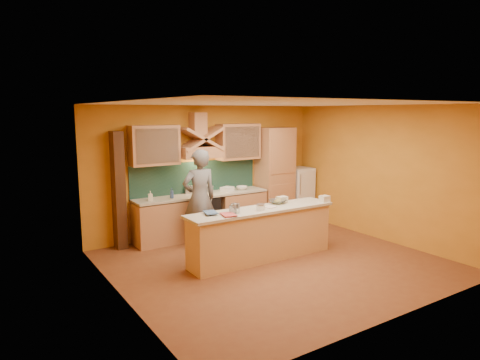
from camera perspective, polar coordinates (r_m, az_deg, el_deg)
floor at (r=7.80m, az=4.77°, el=-10.91°), size 5.50×5.00×0.01m
ceiling at (r=7.33m, az=5.06°, el=10.13°), size 5.50×5.00×0.01m
wall_back at (r=9.51m, az=-4.35°, el=1.43°), size 5.50×0.02×2.80m
wall_front at (r=5.72m, az=20.50°, el=-4.24°), size 5.50×0.02×2.80m
wall_left at (r=6.17m, az=-15.72°, el=-3.04°), size 0.02×5.00×2.80m
wall_right at (r=9.37m, az=18.33°, el=0.87°), size 0.02×5.00×2.80m
base_cabinet_left at (r=8.91m, az=-10.45°, el=-5.59°), size 1.10×0.60×0.86m
base_cabinet_right at (r=9.76m, az=-0.08°, el=-4.14°), size 1.10×0.60×0.86m
counter_top at (r=9.19m, az=-5.06°, el=-2.01°), size 3.00×0.62×0.04m
stove at (r=9.29m, az=-5.02°, el=-4.73°), size 0.60×0.58×0.90m
backsplash at (r=9.38m, az=-5.91°, el=0.37°), size 3.00×0.03×0.70m
range_hood at (r=9.11m, az=-5.29°, el=3.73°), size 0.92×0.50×0.24m
hood_chimney at (r=9.16m, az=-5.64°, el=7.39°), size 0.30×0.30×0.50m
upper_cabinet_left at (r=8.75m, az=-11.37°, el=4.56°), size 1.00×0.35×0.80m
upper_cabinet_right at (r=9.66m, az=-0.24°, el=5.14°), size 1.00×0.35×0.80m
pantry_column at (r=10.19m, az=4.65°, el=0.51°), size 0.80×0.60×2.30m
fridge at (r=10.75m, az=7.79°, el=-1.80°), size 0.58×0.60×1.30m
trim_column_left at (r=8.63m, az=-15.88°, el=-1.36°), size 0.20×0.30×2.30m
island_body at (r=7.83m, az=2.88°, el=-7.41°), size 2.80×0.55×0.88m
island_top at (r=7.71m, az=2.91°, el=-3.99°), size 2.90×0.62×0.05m
person at (r=8.52m, az=-5.44°, el=-2.42°), size 0.73×0.50×1.94m
pot_large at (r=9.14m, az=-5.26°, el=-1.61°), size 0.28×0.28×0.15m
pot_small at (r=9.39m, az=-4.15°, el=-1.38°), size 0.20×0.20×0.13m
soap_bottle_a at (r=8.66m, az=-11.85°, el=-2.07°), size 0.11×0.11×0.20m
soap_bottle_b at (r=8.80m, az=-9.09°, el=-1.75°), size 0.08×0.08×0.21m
bowl_back at (r=9.68m, az=0.27°, el=-1.06°), size 0.33×0.33×0.08m
dish_rack at (r=9.49m, az=-1.72°, el=-1.21°), size 0.33×0.30×0.10m
book_lower at (r=7.13m, az=-2.42°, el=-4.73°), size 0.29×0.35×0.03m
book_upper at (r=7.24m, az=-4.73°, el=-4.40°), size 0.26×0.32×0.02m
jar_large at (r=7.35m, az=-0.63°, el=-3.79°), size 0.17×0.17×0.16m
jar_small at (r=7.31m, az=-0.97°, el=-3.96°), size 0.17×0.17×0.13m
kitchen_scale at (r=7.54m, az=2.77°, el=-3.72°), size 0.14×0.14×0.10m
mixing_bowl at (r=8.13m, az=5.04°, el=-2.88°), size 0.35×0.35×0.08m
cloth at (r=7.80m, az=4.05°, el=-3.61°), size 0.27×0.23×0.01m
grocery_bag_a at (r=8.20m, az=5.62°, el=-2.61°), size 0.19×0.15×0.12m
grocery_bag_b at (r=8.44m, az=11.21°, el=-2.44°), size 0.19×0.15×0.11m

